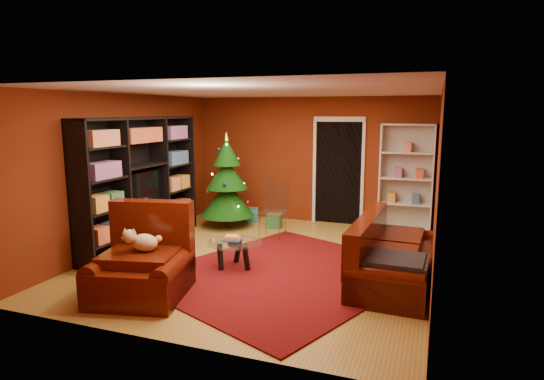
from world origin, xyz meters
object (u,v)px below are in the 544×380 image
(coffee_table, at_px, (235,255))
(gift_box_teal, at_px, (252,215))
(media_unit, at_px, (141,182))
(gift_box_red, at_px, (247,212))
(armchair, at_px, (140,261))
(acrylic_chair, at_px, (273,213))
(rug, at_px, (284,273))
(white_bookshelf, at_px, (406,178))
(christmas_tree, at_px, (227,181))
(gift_box_green, at_px, (275,221))
(sofa, at_px, (395,250))
(dog, at_px, (145,243))

(coffee_table, bearing_deg, gift_box_teal, 107.61)
(media_unit, distance_m, gift_box_red, 2.86)
(armchair, height_order, acrylic_chair, armchair)
(rug, height_order, white_bookshelf, white_bookshelf)
(rug, distance_m, coffee_table, 0.79)
(christmas_tree, relative_size, gift_box_green, 6.91)
(rug, xyz_separation_m, gift_box_green, (-1.02, 2.45, 0.13))
(christmas_tree, xyz_separation_m, coffee_table, (1.17, -2.21, -0.72))
(acrylic_chair, bearing_deg, christmas_tree, 156.41)
(white_bookshelf, distance_m, sofa, 2.91)
(white_bookshelf, bearing_deg, rug, -115.60)
(coffee_table, bearing_deg, acrylic_chair, 91.39)
(gift_box_red, distance_m, dog, 4.47)
(armchair, bearing_deg, christmas_tree, 85.36)
(white_bookshelf, bearing_deg, coffee_table, -126.03)
(armchair, distance_m, acrylic_chair, 3.19)
(gift_box_teal, xyz_separation_m, white_bookshelf, (3.10, 0.28, 0.90))
(media_unit, bearing_deg, acrylic_chair, 32.03)
(white_bookshelf, bearing_deg, media_unit, -149.81)
(rug, relative_size, gift_box_green, 12.58)
(gift_box_green, bearing_deg, white_bookshelf, 14.30)
(christmas_tree, relative_size, sofa, 0.91)
(gift_box_teal, height_order, white_bookshelf, white_bookshelf)
(gift_box_green, xyz_separation_m, white_bookshelf, (2.46, 0.63, 0.90))
(coffee_table, height_order, acrylic_chair, acrylic_chair)
(gift_box_red, bearing_deg, media_unit, -109.71)
(gift_box_green, distance_m, acrylic_chair, 0.79)
(white_bookshelf, xyz_separation_m, sofa, (0.07, -2.85, -0.58))
(acrylic_chair, bearing_deg, armchair, -103.41)
(gift_box_teal, bearing_deg, media_unit, -116.92)
(armchair, bearing_deg, acrylic_chair, 66.06)
(christmas_tree, bearing_deg, gift_box_green, 15.24)
(armchair, distance_m, coffee_table, 1.53)
(gift_box_teal, xyz_separation_m, gift_box_red, (-0.22, 0.30, -0.02))
(rug, bearing_deg, gift_box_red, 121.29)
(rug, relative_size, gift_box_red, 15.02)
(white_bookshelf, distance_m, coffee_table, 3.88)
(gift_box_teal, height_order, armchair, armchair)
(white_bookshelf, relative_size, armchair, 1.79)
(dog, bearing_deg, rug, 30.56)
(gift_box_teal, relative_size, armchair, 0.23)
(armchair, xyz_separation_m, sofa, (2.94, 1.60, -0.01))
(gift_box_red, bearing_deg, gift_box_green, -36.79)
(white_bookshelf, distance_m, dog, 5.23)
(rug, xyz_separation_m, coffee_table, (-0.77, -0.02, 0.20))
(gift_box_teal, bearing_deg, rug, -59.30)
(christmas_tree, bearing_deg, gift_box_red, 86.52)
(gift_box_red, bearing_deg, armchair, -84.31)
(media_unit, relative_size, gift_box_red, 12.39)
(gift_box_red, bearing_deg, dog, -83.75)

